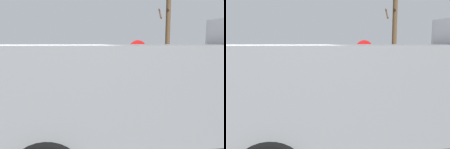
# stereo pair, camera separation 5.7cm
# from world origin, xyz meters

# --- Properties ---
(sidewalk_curb) EXTENTS (36.00, 5.00, 0.15)m
(sidewalk_curb) POSITION_xyz_m (0.00, 6.50, 0.07)
(sidewalk_curb) COLOR #99968E
(sidewalk_curb) RESTS_ON ground
(fire_hydrant) EXTENTS (0.23, 0.53, 0.74)m
(fire_hydrant) POSITION_xyz_m (0.26, 5.75, 0.54)
(fire_hydrant) COLOR red
(fire_hydrant) RESTS_ON sidewalk_curb
(loose_tire) EXTENTS (1.27, 0.77, 1.27)m
(loose_tire) POSITION_xyz_m (0.39, 5.36, 0.79)
(loose_tire) COLOR black
(loose_tire) RESTS_ON sidewalk_curb
(stop_sign) EXTENTS (0.76, 0.08, 2.38)m
(stop_sign) POSITION_xyz_m (3.26, 4.73, 1.81)
(stop_sign) COLOR gray
(stop_sign) RESTS_ON sidewalk_curb
(dump_truck_gray) EXTENTS (7.04, 2.90, 3.00)m
(dump_truck_gray) POSITION_xyz_m (2.59, -0.32, 1.61)
(dump_truck_gray) COLOR slate
(dump_truck_gray) RESTS_ON ground
(bare_tree) EXTENTS (1.14, 1.43, 5.94)m
(bare_tree) POSITION_xyz_m (5.24, 6.37, 3.02)
(bare_tree) COLOR #4C3823
(bare_tree) RESTS_ON sidewalk_curb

